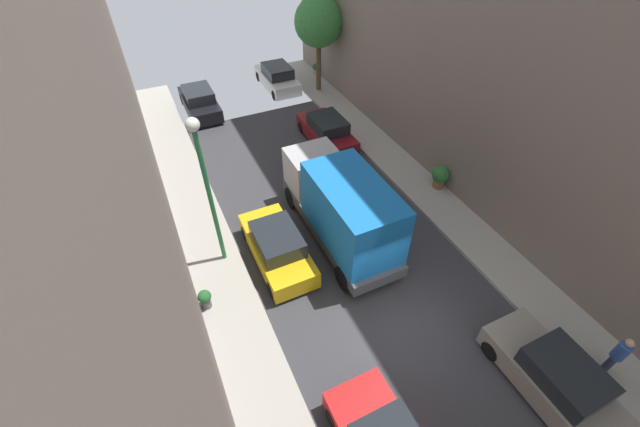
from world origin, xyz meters
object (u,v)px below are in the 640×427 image
parked_car_right_1 (556,379)px  pedestrian (618,355)px  parked_car_right_3 (277,78)px  street_tree_1 (318,22)px  parked_car_left_3 (200,102)px  parked_car_left_2 (277,247)px  parked_car_right_2 (327,132)px  potted_plant_2 (440,176)px  potted_plant_1 (205,298)px  potted_plant_0 (316,68)px  lamp_post (205,177)px  delivery_truck (341,207)px

parked_car_right_1 → pedestrian: bearing=-9.3°
parked_car_right_3 → street_tree_1: (2.26, -1.58, 3.59)m
parked_car_left_3 → parked_car_right_3: same height
parked_car_left_2 → parked_car_right_2: bearing=51.1°
potted_plant_2 → parked_car_left_3: bearing=124.7°
pedestrian → potted_plant_1: (-10.42, 7.50, -0.47)m
parked_car_right_1 → street_tree_1: (2.26, 20.80, 3.59)m
pedestrian → potted_plant_1: size_ratio=2.18×
pedestrian → parked_car_right_1: bearing=170.7°
parked_car_left_2 → potted_plant_0: parked_car_left_2 is taller
parked_car_right_1 → lamp_post: 12.17m
pedestrian → parked_car_left_3: bearing=108.8°
parked_car_right_3 → pedestrian: 22.79m
parked_car_left_3 → potted_plant_2: (8.37, -12.11, 0.06)m
potted_plant_1 → lamp_post: size_ratio=0.13×
pedestrian → potted_plant_2: pedestrian is taller
parked_car_left_2 → parked_car_right_3: same height
potted_plant_2 → parked_car_right_1: bearing=-108.0°
pedestrian → potted_plant_2: (1.02, 9.45, -0.29)m
parked_car_left_2 → delivery_truck: 2.90m
potted_plant_0 → parked_car_right_3: bearing=-168.8°
parked_car_left_2 → lamp_post: lamp_post is taller
parked_car_right_1 → potted_plant_1: (-8.46, 7.18, -0.12)m
potted_plant_1 → lamp_post: (1.16, 1.96, 3.50)m
parked_car_right_2 → lamp_post: 9.92m
parked_car_left_3 → lamp_post: (-1.90, -12.11, 3.38)m
parked_car_left_3 → potted_plant_1: size_ratio=5.32×
parked_car_left_2 → parked_car_right_2: size_ratio=1.00×
street_tree_1 → pedestrian: bearing=-90.8°
parked_car_right_1 → lamp_post: (-7.30, 9.13, 3.38)m
parked_car_left_3 → potted_plant_2: parked_car_left_3 is taller
parked_car_right_3 → pedestrian: bearing=-85.1°
parked_car_left_2 → parked_car_left_3: same height
parked_car_right_3 → delivery_truck: 14.47m
parked_car_right_2 → potted_plant_0: parked_car_right_2 is taller
delivery_truck → potted_plant_2: bearing=9.2°
parked_car_right_1 → parked_car_right_2: 14.95m
parked_car_left_2 → potted_plant_1: size_ratio=5.32×
parked_car_right_3 → potted_plant_0: (3.09, 0.61, -0.16)m
delivery_truck → potted_plant_0: (5.79, 14.79, -1.22)m
parked_car_left_3 → potted_plant_2: 14.72m
parked_car_left_3 → pedestrian: 22.78m
parked_car_left_2 → parked_car_right_1: bearing=-56.8°
potted_plant_0 → parked_car_right_2: bearing=-111.0°
parked_car_right_1 → potted_plant_2: (2.97, 9.13, 0.06)m
parked_car_right_3 → parked_car_left_2: bearing=-110.9°
parked_car_right_3 → potted_plant_0: size_ratio=5.36×
parked_car_right_3 → delivery_truck: delivery_truck is taller
street_tree_1 → potted_plant_0: size_ratio=7.20×
parked_car_right_2 → parked_car_right_3: (0.00, 7.43, 0.00)m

